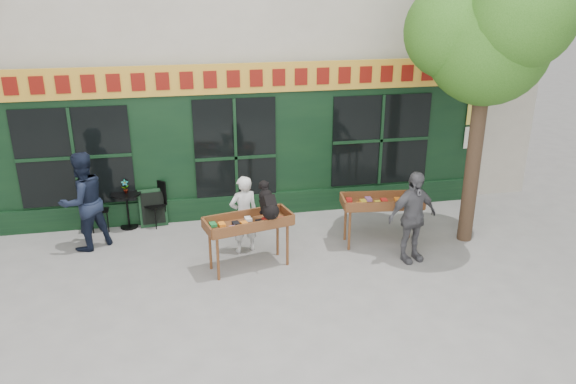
# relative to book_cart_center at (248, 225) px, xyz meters

# --- Properties ---
(ground) EXTENTS (80.00, 80.00, 0.00)m
(ground) POSITION_rel_book_cart_center_xyz_m (0.06, 0.01, -0.82)
(ground) COLOR slate
(ground) RESTS_ON ground
(street_tree) EXTENTS (3.05, 2.90, 5.60)m
(street_tree) POSITION_rel_book_cart_center_xyz_m (4.40, 0.37, 3.29)
(street_tree) COLOR #382619
(street_tree) RESTS_ON ground
(book_cart_center) EXTENTS (1.60, 0.95, 0.99)m
(book_cart_center) POSITION_rel_book_cart_center_xyz_m (0.00, 0.00, 0.00)
(book_cart_center) COLOR brown
(book_cart_center) RESTS_ON ground
(dog) EXTENTS (0.47, 0.66, 0.60)m
(dog) POSITION_rel_book_cart_center_xyz_m (0.35, -0.05, 0.47)
(dog) COLOR black
(dog) RESTS_ON book_cart_center
(woman) EXTENTS (0.62, 0.48, 1.50)m
(woman) POSITION_rel_book_cart_center_xyz_m (0.00, 0.65, -0.07)
(woman) COLOR silver
(woman) RESTS_ON ground
(book_cart_right) EXTENTS (1.56, 0.79, 0.99)m
(book_cart_right) POSITION_rel_book_cart_center_xyz_m (2.63, 0.44, 0.00)
(book_cart_right) COLOR brown
(book_cart_right) RESTS_ON ground
(man_right) EXTENTS (1.07, 0.64, 1.71)m
(man_right) POSITION_rel_book_cart_center_xyz_m (2.93, -0.31, 0.03)
(man_right) COLOR #515055
(man_right) RESTS_ON ground
(bistro_table) EXTENTS (0.60, 0.60, 0.76)m
(bistro_table) POSITION_rel_book_cart_center_xyz_m (-2.23, 2.21, -0.28)
(bistro_table) COLOR black
(bistro_table) RESTS_ON ground
(bistro_chair_left) EXTENTS (0.37, 0.37, 0.95)m
(bistro_chair_left) POSITION_rel_book_cart_center_xyz_m (-2.87, 2.20, -0.26)
(bistro_chair_left) COLOR black
(bistro_chair_left) RESTS_ON ground
(bistro_chair_right) EXTENTS (0.51, 0.51, 0.95)m
(bistro_chair_right) POSITION_rel_book_cart_center_xyz_m (-1.62, 2.27, -0.26)
(bistro_chair_right) COLOR black
(bistro_chair_right) RESTS_ON ground
(potted_plant) EXTENTS (0.17, 0.14, 0.28)m
(potted_plant) POSITION_rel_book_cart_center_xyz_m (-2.23, 2.21, 0.08)
(potted_plant) COLOR gray
(potted_plant) RESTS_ON bistro_table
(man_left) EXTENTS (1.17, 1.13, 1.91)m
(man_left) POSITION_rel_book_cart_center_xyz_m (-2.93, 1.40, 0.13)
(man_left) COLOR black
(man_left) RESTS_ON ground
(chalkboard) EXTENTS (0.58, 0.25, 0.79)m
(chalkboard) POSITION_rel_book_cart_center_xyz_m (-1.71, 2.20, -0.42)
(chalkboard) COLOR black
(chalkboard) RESTS_ON ground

